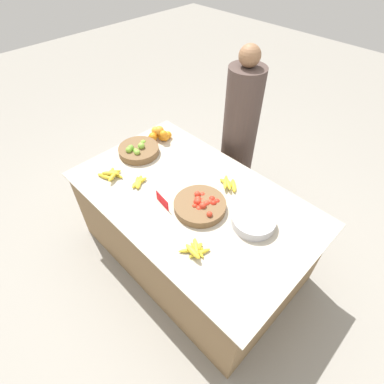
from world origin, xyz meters
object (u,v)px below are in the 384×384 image
at_px(lime_bowl, 139,150).
at_px(vendor_person, 239,140).
at_px(metal_bowl, 254,221).
at_px(price_sign, 162,201).
at_px(tomato_basket, 201,205).

xyz_separation_m(lime_bowl, vendor_person, (0.46, 0.76, -0.05)).
distance_m(metal_bowl, price_sign, 0.63).
relative_size(lime_bowl, metal_bowl, 1.17).
relative_size(metal_bowl, vendor_person, 0.19).
bearing_deg(price_sign, metal_bowl, 37.12).
relative_size(price_sign, vendor_person, 0.10).
xyz_separation_m(lime_bowl, price_sign, (0.58, -0.24, 0.01)).
xyz_separation_m(tomato_basket, metal_bowl, (0.34, 0.14, 0.00)).
xyz_separation_m(metal_bowl, price_sign, (-0.55, -0.31, 0.01)).
height_order(tomato_basket, price_sign, tomato_basket).
bearing_deg(tomato_basket, lime_bowl, 174.45).
bearing_deg(lime_bowl, metal_bowl, 3.37).
bearing_deg(vendor_person, metal_bowl, -45.55).
bearing_deg(tomato_basket, metal_bowl, 22.87).
bearing_deg(vendor_person, tomato_basket, -68.03).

